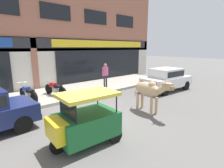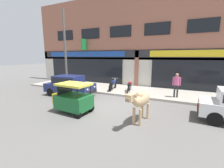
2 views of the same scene
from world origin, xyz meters
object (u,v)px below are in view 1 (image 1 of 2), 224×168
object	(u,v)px
motorcycle_0	(28,93)
pedestrian	(105,73)
car_1	(166,78)
auto_rickshaw	(85,122)
cow	(149,90)
motorcycle_1	(55,89)

from	to	relation	value
motorcycle_0	pedestrian	size ratio (longest dim) A/B	1.13
car_1	motorcycle_0	xyz separation A→B (m)	(-7.56, 3.13, -0.27)
auto_rickshaw	motorcycle_0	distance (m)	5.03
car_1	motorcycle_0	distance (m)	8.19
car_1	auto_rickshaw	distance (m)	7.74
cow	auto_rickshaw	size ratio (longest dim) A/B	1.06
cow	motorcycle_1	size ratio (longest dim) A/B	1.19
pedestrian	cow	bearing A→B (deg)	-105.82
motorcycle_0	pedestrian	world-z (taller)	pedestrian
cow	pedestrian	world-z (taller)	pedestrian
car_1	auto_rickshaw	world-z (taller)	auto_rickshaw
cow	auto_rickshaw	bearing A→B (deg)	-175.00
motorcycle_0	pedestrian	bearing A→B (deg)	-3.81
car_1	auto_rickshaw	xyz separation A→B (m)	(-7.50, -1.90, -0.15)
cow	car_1	size ratio (longest dim) A/B	0.58
cow	car_1	xyz separation A→B (m)	(4.05, 1.60, -0.19)
car_1	pedestrian	distance (m)	3.98
cow	car_1	bearing A→B (deg)	21.49
motorcycle_1	pedestrian	distance (m)	3.40
cow	auto_rickshaw	distance (m)	3.48
car_1	motorcycle_1	xyz separation A→B (m)	(-6.13, 3.16, -0.27)
motorcycle_0	motorcycle_1	size ratio (longest dim) A/B	1.01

